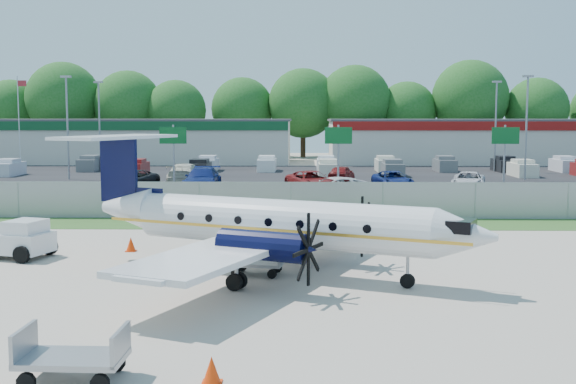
{
  "coord_description": "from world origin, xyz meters",
  "views": [
    {
      "loc": [
        0.63,
        -25.02,
        5.56
      ],
      "look_at": [
        0.0,
        6.0,
        2.3
      ],
      "focal_mm": 45.0,
      "sensor_mm": 36.0,
      "label": 1
    }
  ],
  "objects_px": {
    "pushback_tug": "(17,240)",
    "baggage_cart_near": "(257,262)",
    "baggage_cart_far": "(73,357)",
    "aircraft": "(273,222)"
  },
  "relations": [
    {
      "from": "aircraft",
      "to": "pushback_tug",
      "type": "bearing_deg",
      "value": 164.41
    },
    {
      "from": "aircraft",
      "to": "baggage_cart_near",
      "type": "distance_m",
      "value": 1.53
    },
    {
      "from": "pushback_tug",
      "to": "baggage_cart_near",
      "type": "distance_m",
      "value": 10.1
    },
    {
      "from": "aircraft",
      "to": "baggage_cart_far",
      "type": "xyz_separation_m",
      "value": [
        -3.8,
        -10.36,
        -1.33
      ]
    },
    {
      "from": "pushback_tug",
      "to": "baggage_cart_near",
      "type": "xyz_separation_m",
      "value": [
        9.67,
        -2.91,
        -0.28
      ]
    },
    {
      "from": "baggage_cart_near",
      "to": "baggage_cart_far",
      "type": "bearing_deg",
      "value": -107.4
    },
    {
      "from": "aircraft",
      "to": "baggage_cart_near",
      "type": "relative_size",
      "value": 7.84
    },
    {
      "from": "pushback_tug",
      "to": "baggage_cart_far",
      "type": "distance_m",
      "value": 14.7
    },
    {
      "from": "pushback_tug",
      "to": "baggage_cart_far",
      "type": "relative_size",
      "value": 1.43
    },
    {
      "from": "aircraft",
      "to": "baggage_cart_near",
      "type": "xyz_separation_m",
      "value": [
        -0.58,
        -0.06,
        -1.41
      ]
    }
  ]
}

